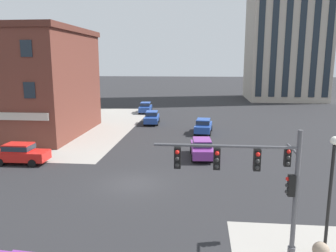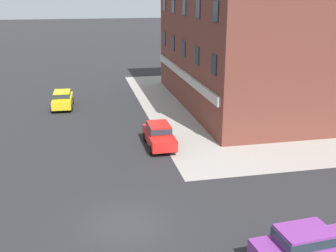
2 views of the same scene
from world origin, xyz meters
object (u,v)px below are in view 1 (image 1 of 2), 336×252
(bollard_sphere_curb_a, at_px, (321,250))
(street_lamp_corner_near, at_px, (331,182))
(traffic_signal_main, at_px, (262,176))
(car_main_southbound_near, at_px, (152,117))
(car_parked_curb, at_px, (202,147))
(car_main_southbound_far, at_px, (203,125))
(car_cross_westbound, at_px, (145,107))
(car_cross_eastbound, at_px, (20,153))

(bollard_sphere_curb_a, height_order, street_lamp_corner_near, street_lamp_corner_near)
(traffic_signal_main, bearing_deg, car_main_southbound_near, 106.94)
(car_parked_curb, bearing_deg, car_main_southbound_far, 89.14)
(street_lamp_corner_near, height_order, car_cross_westbound, street_lamp_corner_near)
(street_lamp_corner_near, xyz_separation_m, car_cross_westbound, (-14.55, 39.61, -2.41))
(traffic_signal_main, distance_m, car_parked_curb, 15.16)
(car_main_southbound_near, bearing_deg, car_main_southbound_far, -37.71)
(car_parked_curb, bearing_deg, street_lamp_corner_near, -69.68)
(car_main_southbound_near, height_order, car_cross_eastbound, same)
(car_main_southbound_far, height_order, car_cross_eastbound, same)
(bollard_sphere_curb_a, xyz_separation_m, street_lamp_corner_near, (0.25, 0.26, 2.98))
(car_main_southbound_near, relative_size, car_cross_eastbound, 1.02)
(traffic_signal_main, height_order, bollard_sphere_curb_a, traffic_signal_main)
(bollard_sphere_curb_a, relative_size, car_main_southbound_far, 0.15)
(car_main_southbound_near, xyz_separation_m, car_parked_curb, (6.71, -15.50, 0.00))
(street_lamp_corner_near, xyz_separation_m, car_main_southbound_near, (-12.09, 30.02, -2.41))
(car_cross_eastbound, distance_m, car_cross_westbound, 28.88)
(bollard_sphere_curb_a, distance_m, car_cross_eastbound, 23.02)
(car_main_southbound_far, bearing_deg, car_main_southbound_near, 142.29)
(street_lamp_corner_near, height_order, car_main_southbound_far, street_lamp_corner_near)
(bollard_sphere_curb_a, relative_size, car_cross_westbound, 0.16)
(street_lamp_corner_near, height_order, car_parked_curb, street_lamp_corner_near)
(car_main_southbound_far, relative_size, car_cross_westbound, 1.01)
(street_lamp_corner_near, relative_size, car_cross_eastbound, 1.20)
(car_main_southbound_near, xyz_separation_m, car_main_southbound_far, (6.86, -5.31, 0.00))
(bollard_sphere_curb_a, relative_size, car_main_southbound_near, 0.15)
(bollard_sphere_curb_a, distance_m, car_main_southbound_far, 25.47)
(bollard_sphere_curb_a, bearing_deg, car_parked_curb, 109.16)
(car_cross_eastbound, height_order, car_cross_westbound, same)
(car_cross_eastbound, distance_m, car_parked_curb, 15.13)
(car_cross_eastbound, bearing_deg, car_main_southbound_far, 41.98)
(car_main_southbound_far, bearing_deg, street_lamp_corner_near, -78.06)
(bollard_sphere_curb_a, relative_size, car_cross_eastbound, 0.16)
(car_main_southbound_near, xyz_separation_m, car_cross_eastbound, (-8.07, -18.74, 0.00))
(bollard_sphere_curb_a, height_order, car_parked_curb, car_parked_curb)
(bollard_sphere_curb_a, xyz_separation_m, car_main_southbound_far, (-4.98, 24.97, 0.57))
(traffic_signal_main, bearing_deg, car_main_southbound_far, 95.37)
(traffic_signal_main, relative_size, car_main_southbound_far, 1.34)
(car_main_southbound_near, distance_m, car_main_southbound_far, 8.67)
(street_lamp_corner_near, height_order, car_main_southbound_near, street_lamp_corner_near)
(traffic_signal_main, xyz_separation_m, car_parked_curb, (-2.49, 14.71, -2.65))
(car_cross_westbound, relative_size, car_parked_curb, 0.99)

